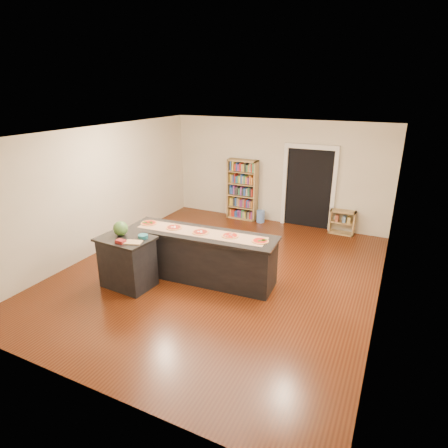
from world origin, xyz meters
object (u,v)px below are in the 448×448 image
at_px(low_shelf, 342,222).
at_px(watermelon, 121,228).
at_px(side_counter, 127,262).
at_px(waste_bin, 261,216).
at_px(kitchen_island, 201,256).
at_px(bookshelf, 242,190).

bearing_deg(low_shelf, watermelon, -126.86).
height_order(side_counter, waste_bin, side_counter).
bearing_deg(watermelon, low_shelf, 53.14).
height_order(kitchen_island, watermelon, watermelon).
bearing_deg(side_counter, low_shelf, 58.64).
distance_m(low_shelf, waste_bin, 2.20).
xyz_separation_m(side_counter, bookshelf, (0.41, 4.50, 0.35)).
bearing_deg(bookshelf, kitchen_island, -79.22).
distance_m(kitchen_island, waste_bin, 3.60).
height_order(bookshelf, low_shelf, bookshelf).
distance_m(low_shelf, watermelon, 5.63).
bearing_deg(watermelon, bookshelf, 82.89).
relative_size(side_counter, bookshelf, 0.59).
xyz_separation_m(bookshelf, watermelon, (-0.55, -4.44, 0.27)).
bearing_deg(waste_bin, kitchen_island, -88.42).
bearing_deg(low_shelf, kitchen_island, -119.70).
bearing_deg(bookshelf, waste_bin, -6.14).
bearing_deg(low_shelf, side_counter, -125.32).
bearing_deg(kitchen_island, waste_bin, 87.95).
bearing_deg(low_shelf, waste_bin, -177.88).
bearing_deg(side_counter, bookshelf, 88.70).
xyz_separation_m(kitchen_island, waste_bin, (-0.10, 3.59, -0.32)).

